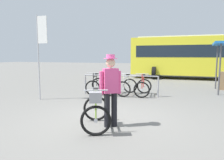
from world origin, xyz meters
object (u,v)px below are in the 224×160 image
object	(u,v)px
racked_bike_red	(143,87)
featured_bicycle	(96,110)
racked_bike_black	(96,85)
racked_bike_orange	(111,86)
racked_bike_white	(127,86)
bus_distant	(202,55)
banner_flag	(41,41)
person_with_featured_bike	(111,88)

from	to	relation	value
racked_bike_red	featured_bicycle	bearing A→B (deg)	-94.94
racked_bike_black	featured_bicycle	size ratio (longest dim) A/B	0.93
featured_bicycle	racked_bike_orange	bearing A→B (deg)	103.63
racked_bike_white	bus_distant	xyz separation A→B (m)	(3.71, 7.69, 1.37)
racked_bike_orange	banner_flag	size ratio (longest dim) A/B	0.35
racked_bike_orange	racked_bike_red	bearing A→B (deg)	5.07
bus_distant	racked_bike_white	bearing A→B (deg)	-115.73
racked_bike_black	racked_bike_red	size ratio (longest dim) A/B	1.04
racked_bike_red	banner_flag	distance (m)	4.48
racked_bike_black	racked_bike_orange	size ratio (longest dim) A/B	1.04
racked_bike_white	racked_bike_red	xyz separation A→B (m)	(0.70, 0.06, 0.00)
bus_distant	banner_flag	world-z (taller)	banner_flag
racked_bike_black	person_with_featured_bike	world-z (taller)	person_with_featured_bike
racked_bike_red	bus_distant	world-z (taller)	bus_distant
racked_bike_orange	racked_bike_red	distance (m)	1.40
racked_bike_red	person_with_featured_bike	xyz separation A→B (m)	(-0.10, -4.07, 0.58)
banner_flag	racked_bike_white	bearing A→B (deg)	34.24
racked_bike_black	bus_distant	distance (m)	9.43
racked_bike_white	racked_bike_orange	bearing A→B (deg)	-174.93
bus_distant	banner_flag	distance (m)	11.66
featured_bicycle	bus_distant	world-z (taller)	bus_distant
racked_bike_red	bus_distant	bearing A→B (deg)	68.47
racked_bike_white	person_with_featured_bike	bearing A→B (deg)	-81.57
bus_distant	banner_flag	size ratio (longest dim) A/B	3.14
racked_bike_black	person_with_featured_bike	xyz separation A→B (m)	(1.99, -3.89, 0.58)
person_with_featured_bike	racked_bike_red	bearing A→B (deg)	88.55
racked_bike_black	racked_bike_white	bearing A→B (deg)	5.07
racked_bike_black	featured_bicycle	world-z (taller)	same
racked_bike_orange	person_with_featured_bike	world-z (taller)	person_with_featured_bike
racked_bike_black	featured_bicycle	distance (m)	4.49
racked_bike_white	racked_bike_red	size ratio (longest dim) A/B	1.02
racked_bike_black	racked_bike_red	world-z (taller)	same
racked_bike_white	featured_bicycle	xyz separation A→B (m)	(0.32, -4.27, 0.08)
racked_bike_black	bus_distant	size ratio (longest dim) A/B	0.12
racked_bike_white	person_with_featured_bike	distance (m)	4.09
racked_bike_white	racked_bike_red	world-z (taller)	same
featured_bicycle	banner_flag	size ratio (longest dim) A/B	0.39
racked_bike_orange	bus_distant	size ratio (longest dim) A/B	0.11
racked_bike_orange	featured_bicycle	distance (m)	4.33
person_with_featured_bike	banner_flag	bearing A→B (deg)	149.02
person_with_featured_bike	bus_distant	distance (m)	12.13
person_with_featured_bike	racked_bike_black	bearing A→B (deg)	117.11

